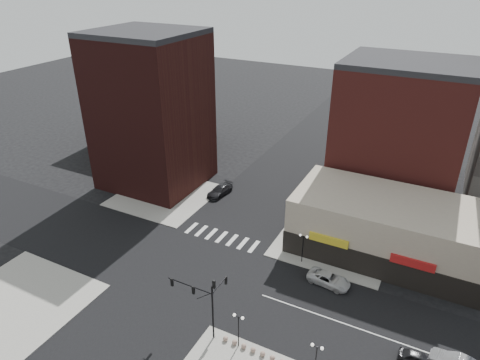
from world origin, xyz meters
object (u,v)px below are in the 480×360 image
at_px(traffic_signal, 206,297).
at_px(street_lamp_se_b, 316,353).
at_px(street_lamp_se_a, 238,323).
at_px(white_suv, 329,279).
at_px(dark_sedan_east, 419,359).
at_px(dark_sedan_north, 220,190).
at_px(street_lamp_ne, 303,241).

distance_m(traffic_signal, street_lamp_se_b, 11.88).
bearing_deg(street_lamp_se_a, white_suv, 68.30).
xyz_separation_m(street_lamp_se_a, street_lamp_se_b, (8.00, 0.00, 0.00)).
relative_size(street_lamp_se_a, dark_sedan_east, 1.08).
xyz_separation_m(street_lamp_se_a, dark_sedan_north, (-17.50, 27.00, -2.51)).
bearing_deg(street_lamp_se_b, traffic_signal, 179.18).
bearing_deg(traffic_signal, street_lamp_se_a, -2.57).
bearing_deg(dark_sedan_north, traffic_signal, -55.45).
bearing_deg(street_lamp_se_a, street_lamp_se_b, 0.00).
height_order(street_lamp_se_a, white_suv, street_lamp_se_a).
bearing_deg(dark_sedan_east, dark_sedan_north, 57.34).
relative_size(street_lamp_se_b, dark_sedan_north, 0.77).
xyz_separation_m(white_suv, dark_sedan_north, (-22.86, 13.52, 0.06)).
relative_size(dark_sedan_east, dark_sedan_north, 0.71).
distance_m(street_lamp_ne, dark_sedan_east, 18.57).
height_order(traffic_signal, white_suv, traffic_signal).
relative_size(street_lamp_se_b, white_suv, 0.80).
xyz_separation_m(street_lamp_ne, dark_sedan_north, (-18.50, 11.00, -2.51)).
bearing_deg(dark_sedan_north, dark_sedan_east, -24.06).
bearing_deg(white_suv, street_lamp_se_b, -162.69).
bearing_deg(street_lamp_se_a, dark_sedan_east, 20.44).
bearing_deg(dark_sedan_north, street_lamp_se_b, -39.20).
xyz_separation_m(street_lamp_se_b, dark_sedan_east, (8.52, 6.16, -2.64)).
bearing_deg(street_lamp_se_b, street_lamp_ne, 113.63).
bearing_deg(white_suv, dark_sedan_east, -117.03).
height_order(street_lamp_se_b, white_suv, street_lamp_se_b).
bearing_deg(traffic_signal, white_suv, 55.55).
bearing_deg(dark_sedan_east, traffic_signal, 105.28).
distance_m(street_lamp_se_b, street_lamp_ne, 17.46).
distance_m(street_lamp_ne, dark_sedan_north, 21.67).
height_order(traffic_signal, street_lamp_ne, traffic_signal).
height_order(street_lamp_se_b, street_lamp_ne, same).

